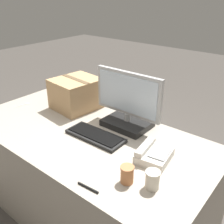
# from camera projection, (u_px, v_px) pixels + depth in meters

# --- Properties ---
(ground_plane) EXTENTS (12.00, 12.00, 0.00)m
(ground_plane) POSITION_uv_depth(u_px,v_px,m) (89.00, 208.00, 2.13)
(ground_plane) COLOR #47423D
(office_desk) EXTENTS (1.80, 0.90, 0.71)m
(office_desk) POSITION_uv_depth(u_px,v_px,m) (87.00, 173.00, 1.97)
(office_desk) COLOR #A89E8E
(office_desk) RESTS_ON ground_plane
(monitor) EXTENTS (0.52, 0.25, 0.41)m
(monitor) POSITION_uv_depth(u_px,v_px,m) (128.00, 106.00, 1.84)
(monitor) COLOR black
(monitor) RESTS_ON office_desk
(keyboard) EXTENTS (0.42, 0.17, 0.03)m
(keyboard) POSITION_uv_depth(u_px,v_px,m) (96.00, 135.00, 1.76)
(keyboard) COLOR black
(keyboard) RESTS_ON office_desk
(desk_phone) EXTENTS (0.21, 0.24, 0.08)m
(desk_phone) POSITION_uv_depth(u_px,v_px,m) (153.00, 155.00, 1.53)
(desk_phone) COLOR beige
(desk_phone) RESTS_ON office_desk
(paper_cup_left) EXTENTS (0.07, 0.07, 0.10)m
(paper_cup_left) POSITION_uv_depth(u_px,v_px,m) (127.00, 174.00, 1.34)
(paper_cup_left) COLOR #BC7547
(paper_cup_left) RESTS_ON office_desk
(paper_cup_right) EXTENTS (0.08, 0.08, 0.10)m
(paper_cup_right) POSITION_uv_depth(u_px,v_px,m) (152.00, 180.00, 1.30)
(paper_cup_right) COLOR beige
(paper_cup_right) RESTS_ON office_desk
(spoon) EXTENTS (0.03, 0.14, 0.00)m
(spoon) POSITION_uv_depth(u_px,v_px,m) (25.00, 104.00, 2.25)
(spoon) COLOR silver
(spoon) RESTS_ON office_desk
(cardboard_box) EXTENTS (0.36, 0.39, 0.25)m
(cardboard_box) POSITION_uv_depth(u_px,v_px,m) (76.00, 93.00, 2.14)
(cardboard_box) COLOR tan
(cardboard_box) RESTS_ON office_desk
(pen_marker) EXTENTS (0.13, 0.02, 0.01)m
(pen_marker) POSITION_uv_depth(u_px,v_px,m) (88.00, 188.00, 1.31)
(pen_marker) COLOR black
(pen_marker) RESTS_ON office_desk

